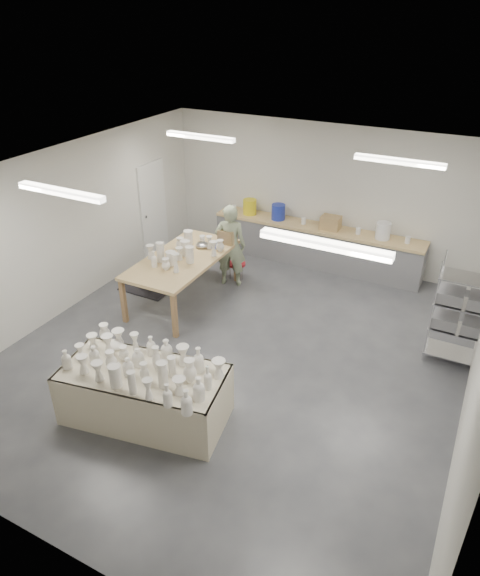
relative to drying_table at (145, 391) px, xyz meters
The scene contains 9 objects.
room 2.59m from the drying_table, 81.16° to the left, with size 8.00×8.02×3.00m.
back_counter 5.61m from the drying_table, 85.82° to the left, with size 4.60×0.60×1.24m.
wire_shelf 4.93m from the drying_table, 42.53° to the left, with size 0.88×0.48×1.80m.
drying_table is the anchor object (origin of this frame).
work_table 3.33m from the drying_table, 112.23° to the left, with size 1.24×2.46×1.29m.
rug 3.77m from the drying_table, 126.28° to the left, with size 1.00×0.70×0.02m, color black.
cat 3.74m from the drying_table, 126.16° to the left, with size 0.41×0.30×0.17m.
potter 4.08m from the drying_table, 101.47° to the left, with size 0.62×0.41×1.71m, color gray.
red_stool 4.32m from the drying_table, 100.76° to the left, with size 0.43×0.43×0.34m.
Camera 1 is at (3.22, -6.14, 5.11)m, focal length 32.00 mm.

